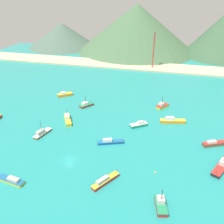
% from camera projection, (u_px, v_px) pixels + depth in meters
% --- Properties ---
extents(ground, '(260.00, 280.00, 0.50)m').
position_uv_depth(ground, '(95.00, 119.00, 108.90)').
color(ground, teal).
extents(fishing_boat_0, '(10.23, 5.40, 2.09)m').
position_uv_depth(fishing_boat_0, '(110.00, 142.00, 91.58)').
color(fishing_boat_0, '#14478C').
rests_on(fishing_boat_0, ground).
extents(fishing_boat_1, '(6.83, 7.61, 6.14)m').
position_uv_depth(fishing_boat_1, '(86.00, 105.00, 119.96)').
color(fishing_boat_1, red).
rests_on(fishing_boat_1, ground).
extents(fishing_boat_2, '(7.11, 9.50, 2.52)m').
position_uv_depth(fishing_boat_2, '(105.00, 181.00, 72.92)').
color(fishing_boat_2, red).
rests_on(fishing_boat_2, ground).
extents(fishing_boat_3, '(7.67, 11.14, 6.97)m').
position_uv_depth(fishing_boat_3, '(222.00, 166.00, 78.69)').
color(fishing_boat_3, '#232328').
rests_on(fishing_boat_3, ground).
extents(fishing_boat_4, '(4.30, 7.24, 6.15)m').
position_uv_depth(fishing_boat_4, '(161.00, 204.00, 64.93)').
color(fishing_boat_4, red).
rests_on(fishing_boat_4, ground).
extents(fishing_boat_6, '(4.52, 8.96, 6.68)m').
position_uv_depth(fishing_boat_6, '(42.00, 133.00, 96.74)').
color(fishing_boat_6, brown).
rests_on(fishing_boat_6, ground).
extents(fishing_boat_7, '(7.14, 10.10, 5.89)m').
position_uv_depth(fishing_boat_7, '(68.00, 119.00, 106.58)').
color(fishing_boat_7, gold).
rests_on(fishing_boat_7, ground).
extents(fishing_boat_8, '(6.44, 7.23, 6.42)m').
position_uv_depth(fishing_boat_8, '(162.00, 106.00, 118.61)').
color(fishing_boat_8, gold).
rests_on(fishing_boat_8, ground).
extents(fishing_boat_9, '(7.69, 6.38, 2.22)m').
position_uv_depth(fishing_boat_9, '(139.00, 125.00, 102.71)').
color(fishing_boat_9, '#198466').
rests_on(fishing_boat_9, ground).
extents(fishing_boat_10, '(8.30, 7.24, 2.98)m').
position_uv_depth(fishing_boat_10, '(65.00, 94.00, 131.46)').
color(fishing_boat_10, orange).
rests_on(fishing_boat_10, ground).
extents(fishing_boat_11, '(11.42, 4.66, 2.85)m').
position_uv_depth(fishing_boat_11, '(172.00, 121.00, 105.43)').
color(fishing_boat_11, orange).
rests_on(fishing_boat_11, ground).
extents(fishing_boat_12, '(8.98, 5.69, 2.25)m').
position_uv_depth(fishing_boat_12, '(214.00, 144.00, 90.24)').
color(fishing_boat_12, brown).
rests_on(fishing_boat_12, ground).
extents(fishing_boat_13, '(9.43, 3.56, 1.83)m').
position_uv_depth(fishing_boat_13, '(11.00, 180.00, 73.42)').
color(fishing_boat_13, gold).
rests_on(fishing_boat_13, ground).
extents(buoy_1, '(0.68, 0.68, 0.68)m').
position_uv_depth(buoy_1, '(155.00, 172.00, 77.32)').
color(buoy_1, gold).
rests_on(buoy_1, ground).
extents(beach_strip, '(247.00, 21.10, 1.20)m').
position_uv_depth(beach_strip, '(129.00, 65.00, 180.91)').
color(beach_strip, beige).
rests_on(beach_strip, ground).
extents(hill_west, '(66.67, 66.67, 22.91)m').
position_uv_depth(hill_west, '(62.00, 35.00, 235.06)').
color(hill_west, '#4C6656').
rests_on(hill_west, ground).
extents(hill_central, '(107.94, 107.94, 41.14)m').
position_uv_depth(hill_central, '(136.00, 28.00, 215.55)').
color(hill_central, '#476B47').
rests_on(hill_central, ground).
extents(radio_tower, '(2.62, 2.10, 26.25)m').
position_uv_depth(radio_tower, '(154.00, 51.00, 168.70)').
color(radio_tower, '#B7332D').
rests_on(radio_tower, ground).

